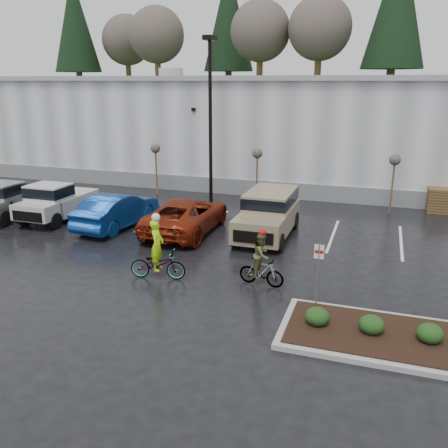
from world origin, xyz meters
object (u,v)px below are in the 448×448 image
(sapling_west, at_px, (156,151))
(cyclist_olive, at_px, (262,265))
(cyclist_hivis, at_px, (158,259))
(pickup_white, at_px, (61,199))
(lamppost, at_px, (210,104))
(fire_lane_sign, at_px, (318,268))
(sapling_east, at_px, (395,163))
(suv_tan, at_px, (268,215))
(car_red, at_px, (186,215))
(pallet_stack_a, at_px, (439,200))
(car_blue, at_px, (117,210))
(sapling_mid, at_px, (257,156))
(pickup_silver, at_px, (14,198))

(sapling_west, distance_m, cyclist_olive, 15.18)
(cyclist_hivis, relative_size, cyclist_olive, 1.19)
(pickup_white, bearing_deg, lamppost, 40.79)
(fire_lane_sign, bearing_deg, pickup_white, 155.76)
(sapling_east, distance_m, suv_tan, 8.33)
(car_red, bearing_deg, sapling_east, -145.40)
(lamppost, xyz_separation_m, pickup_white, (-6.31, -5.45, -4.71))
(pallet_stack_a, bearing_deg, pickup_white, -158.40)
(sapling_east, distance_m, cyclist_hivis, 14.63)
(car_blue, xyz_separation_m, car_red, (3.53, 0.34, -0.03))
(sapling_east, distance_m, fire_lane_sign, 13.06)
(pickup_white, relative_size, car_red, 0.89)
(sapling_mid, bearing_deg, fire_lane_sign, -67.51)
(lamppost, distance_m, sapling_west, 5.07)
(fire_lane_sign, bearing_deg, pickup_silver, 160.58)
(car_red, bearing_deg, pallet_stack_a, -148.06)
(sapling_west, bearing_deg, pallet_stack_a, 3.47)
(car_red, height_order, cyclist_hivis, cyclist_hivis)
(lamppost, bearing_deg, cyclist_hivis, -79.78)
(car_red, bearing_deg, suv_tan, -174.03)
(pickup_silver, distance_m, cyclist_hivis, 12.09)
(sapling_west, distance_m, pickup_white, 7.07)
(sapling_east, relative_size, pickup_silver, 0.62)
(sapling_east, distance_m, car_blue, 14.61)
(car_blue, relative_size, car_red, 0.88)
(pickup_white, bearing_deg, cyclist_hivis, -34.20)
(pickup_white, xyz_separation_m, suv_tan, (10.94, 0.32, 0.05))
(pickup_silver, height_order, car_red, pickup_silver)
(lamppost, xyz_separation_m, cyclist_hivis, (2.00, -11.09, -4.93))
(lamppost, bearing_deg, car_red, -81.83)
(pallet_stack_a, bearing_deg, fire_lane_sign, -108.81)
(lamppost, height_order, sapling_west, lamppost)
(car_blue, bearing_deg, pickup_white, -3.62)
(lamppost, distance_m, fire_lane_sign, 14.78)
(sapling_west, xyz_separation_m, pallet_stack_a, (16.50, 1.00, -2.05))
(car_blue, relative_size, cyclist_hivis, 2.09)
(sapling_west, bearing_deg, sapling_east, 0.00)
(car_red, height_order, cyclist_olive, cyclist_olive)
(sapling_west, distance_m, car_red, 8.39)
(lamppost, bearing_deg, pickup_white, -139.21)
(car_blue, bearing_deg, suv_tan, -169.48)
(sapling_west, distance_m, pickup_silver, 8.66)
(sapling_east, relative_size, pickup_white, 0.62)
(lamppost, height_order, cyclist_olive, lamppost)
(suv_tan, xyz_separation_m, cyclist_olive, (1.08, -5.37, -0.26))
(cyclist_olive, bearing_deg, pallet_stack_a, -21.34)
(pickup_white, xyz_separation_m, car_blue, (3.59, -0.49, -0.13))
(sapling_east, relative_size, cyclist_hivis, 1.30)
(sapling_mid, xyz_separation_m, pallet_stack_a, (10.00, 1.00, -2.05))
(pickup_silver, relative_size, car_red, 0.89)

